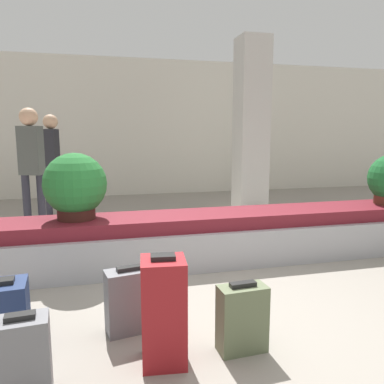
% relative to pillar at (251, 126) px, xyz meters
% --- Properties ---
extents(ground_plane, '(18.00, 18.00, 0.00)m').
position_rel_pillar_xyz_m(ground_plane, '(-1.77, -3.91, -1.60)').
color(ground_plane, gray).
extents(back_wall, '(18.00, 0.06, 3.20)m').
position_rel_pillar_xyz_m(back_wall, '(-1.77, 2.45, 0.00)').
color(back_wall, beige).
rests_on(back_wall, ground_plane).
extents(carousel, '(8.35, 0.80, 0.57)m').
position_rel_pillar_xyz_m(carousel, '(-1.77, -2.58, -1.33)').
color(carousel, '#9E9EA3').
rests_on(carousel, ground_plane).
extents(pillar, '(0.55, 0.55, 3.20)m').
position_rel_pillar_xyz_m(pillar, '(0.00, 0.00, 0.00)').
color(pillar, beige).
rests_on(pillar, ground_plane).
extents(suitcase_0, '(0.31, 0.30, 0.72)m').
position_rel_pillar_xyz_m(suitcase_0, '(-2.41, -4.40, -1.25)').
color(suitcase_0, maroon).
rests_on(suitcase_0, ground_plane).
extents(suitcase_1, '(0.30, 0.22, 0.50)m').
position_rel_pillar_xyz_m(suitcase_1, '(-3.22, -4.54, -1.36)').
color(suitcase_1, slate).
rests_on(suitcase_1, ground_plane).
extents(suitcase_2, '(0.35, 0.31, 0.53)m').
position_rel_pillar_xyz_m(suitcase_2, '(-3.43, -4.07, -1.35)').
color(suitcase_2, navy).
rests_on(suitcase_2, ground_plane).
extents(suitcase_3, '(0.40, 0.25, 0.50)m').
position_rel_pillar_xyz_m(suitcase_3, '(-2.58, -3.96, -1.36)').
color(suitcase_3, slate).
rests_on(suitcase_3, ground_plane).
extents(suitcase_4, '(0.34, 0.19, 0.49)m').
position_rel_pillar_xyz_m(suitcase_4, '(-1.87, -4.40, -1.37)').
color(suitcase_4, '#5B6647').
rests_on(suitcase_4, ground_plane).
extents(potted_plant_1, '(0.66, 0.66, 0.70)m').
position_rel_pillar_xyz_m(potted_plant_1, '(-3.03, -2.53, -0.69)').
color(potted_plant_1, '#381914').
rests_on(potted_plant_1, carousel).
extents(traveler_0, '(0.36, 0.29, 1.83)m').
position_rel_pillar_xyz_m(traveler_0, '(-3.72, -0.84, -0.49)').
color(traveler_0, '#282833').
rests_on(traveler_0, ground_plane).
extents(traveler_1, '(0.31, 0.35, 1.80)m').
position_rel_pillar_xyz_m(traveler_1, '(-3.58, 0.40, -0.51)').
color(traveler_1, '#282833').
rests_on(traveler_1, ground_plane).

